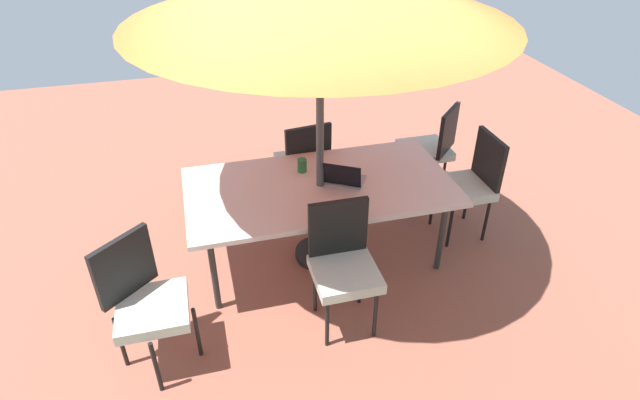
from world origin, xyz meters
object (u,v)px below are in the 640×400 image
at_px(chair_south, 303,161).
at_px(chair_northeast, 145,299).
at_px(dining_table, 320,189).
at_px(laptop, 343,178).
at_px(chair_southwest, 431,146).
at_px(chair_north, 343,262).
at_px(chair_west, 470,181).
at_px(cup, 302,165).

height_order(chair_south, chair_northeast, same).
bearing_deg(dining_table, laptop, 173.25).
distance_m(dining_table, chair_south, 0.77).
relative_size(chair_southwest, chair_northeast, 1.00).
relative_size(dining_table, chair_south, 2.22).
height_order(chair_northeast, laptop, chair_northeast).
bearing_deg(chair_southwest, chair_northeast, -15.79).
relative_size(chair_north, chair_west, 1.00).
bearing_deg(laptop, chair_south, -47.36).
xyz_separation_m(chair_southwest, chair_west, (-0.05, 0.71, 0.00)).
height_order(chair_north, chair_south, same).
relative_size(chair_northeast, chair_west, 1.00).
bearing_deg(chair_west, chair_southwest, -176.26).
xyz_separation_m(chair_north, cup, (0.07, -1.00, 0.25)).
distance_m(chair_north, chair_west, 1.62).
bearing_deg(dining_table, cup, -69.92).
relative_size(chair_southwest, chair_west, 1.00).
bearing_deg(chair_west, cup, -99.07).
relative_size(dining_table, chair_northeast, 2.22).
bearing_deg(chair_northeast, chair_west, -24.10).
xyz_separation_m(chair_north, chair_southwest, (-1.37, -1.49, 0.00)).
xyz_separation_m(chair_southwest, laptop, (1.16, 0.76, 0.24)).
distance_m(dining_table, chair_north, 0.77).
bearing_deg(chair_north, chair_northeast, -178.27).
xyz_separation_m(chair_northeast, chair_west, (-2.80, -0.81, 0.00)).
xyz_separation_m(chair_south, chair_west, (-1.37, 0.73, 0.00)).
height_order(chair_north, laptop, chair_north).
relative_size(chair_southwest, laptop, 2.44).
bearing_deg(chair_south, cup, 68.64).
bearing_deg(cup, chair_west, 171.29).
bearing_deg(laptop, dining_table, 24.26).
xyz_separation_m(dining_table, laptop, (-0.19, 0.02, 0.09)).
height_order(chair_southwest, chair_northeast, same).
bearing_deg(chair_southwest, chair_west, 49.32).
height_order(chair_north, chair_west, same).
bearing_deg(chair_northeast, chair_south, 6.92).
distance_m(chair_northeast, cup, 1.69).
height_order(chair_northeast, cup, chair_northeast).
distance_m(laptop, cup, 0.39).
distance_m(chair_northeast, laptop, 1.78).
xyz_separation_m(dining_table, chair_southwest, (-1.35, -0.74, -0.15)).
bearing_deg(laptop, chair_north, 104.57).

